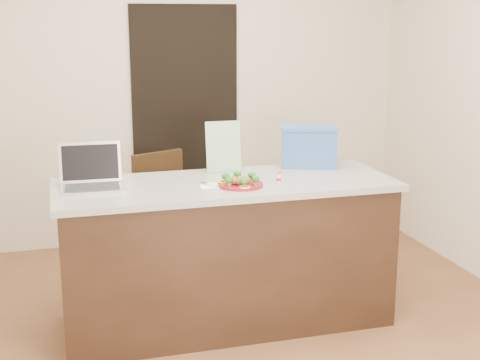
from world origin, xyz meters
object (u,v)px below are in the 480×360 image
object	(u,v)px
island	(226,253)
plate	(241,184)
yogurt_bottle	(279,178)
laptop	(91,176)
napkin	(212,185)
blue_box	(309,145)
chair	(161,209)

from	to	relation	value
island	plate	world-z (taller)	plate
island	yogurt_bottle	size ratio (longest dim) A/B	33.41
laptop	yogurt_bottle	bearing A→B (deg)	-7.71
yogurt_bottle	napkin	bearing A→B (deg)	175.81
plate	napkin	xyz separation A→B (m)	(-0.16, 0.06, -0.01)
island	blue_box	bearing A→B (deg)	24.06
plate	laptop	distance (m)	0.88
island	laptop	distance (m)	0.95
island	napkin	xyz separation A→B (m)	(-0.10, -0.08, 0.46)
chair	yogurt_bottle	bearing A→B (deg)	-82.15
island	plate	distance (m)	0.49
laptop	blue_box	world-z (taller)	blue_box
plate	chair	world-z (taller)	plate
plate	laptop	world-z (taller)	laptop
plate	blue_box	size ratio (longest dim) A/B	0.61
yogurt_bottle	island	bearing A→B (deg)	160.57
plate	yogurt_bottle	size ratio (longest dim) A/B	4.38
napkin	laptop	distance (m)	0.71
yogurt_bottle	laptop	distance (m)	1.11
plate	chair	distance (m)	1.09
island	laptop	xyz separation A→B (m)	(-0.79, 0.09, 0.53)
island	laptop	bearing A→B (deg)	173.83
napkin	island	bearing A→B (deg)	36.58
plate	yogurt_bottle	distance (m)	0.25
yogurt_bottle	blue_box	world-z (taller)	blue_box
laptop	chair	xyz separation A→B (m)	(0.52, 0.75, -0.46)
napkin	yogurt_bottle	world-z (taller)	yogurt_bottle
laptop	island	bearing A→B (deg)	-3.90
laptop	chair	distance (m)	1.02
napkin	yogurt_bottle	distance (m)	0.41
plate	laptop	xyz separation A→B (m)	(-0.85, 0.22, 0.06)
island	yogurt_bottle	bearing A→B (deg)	-19.43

